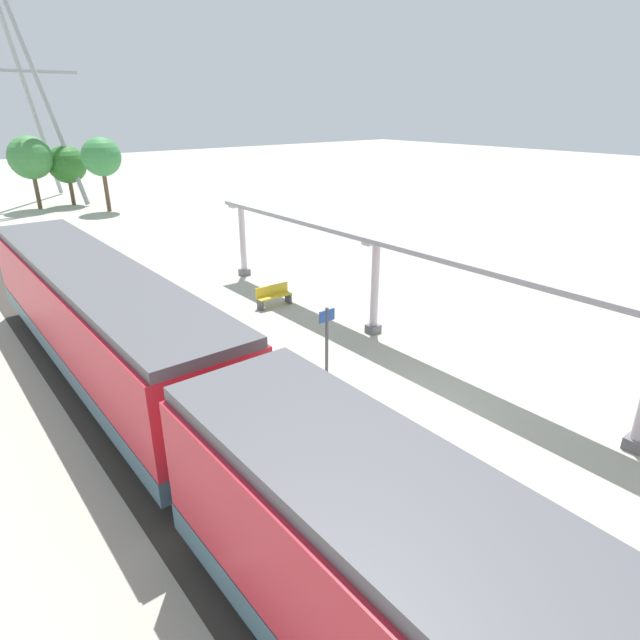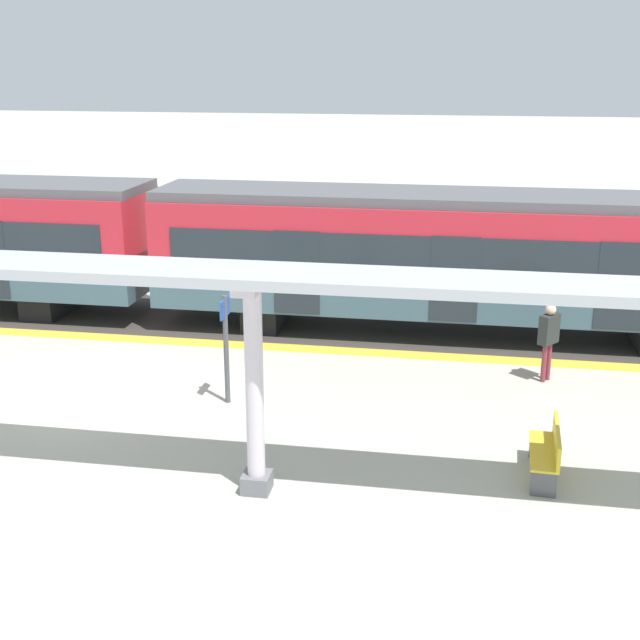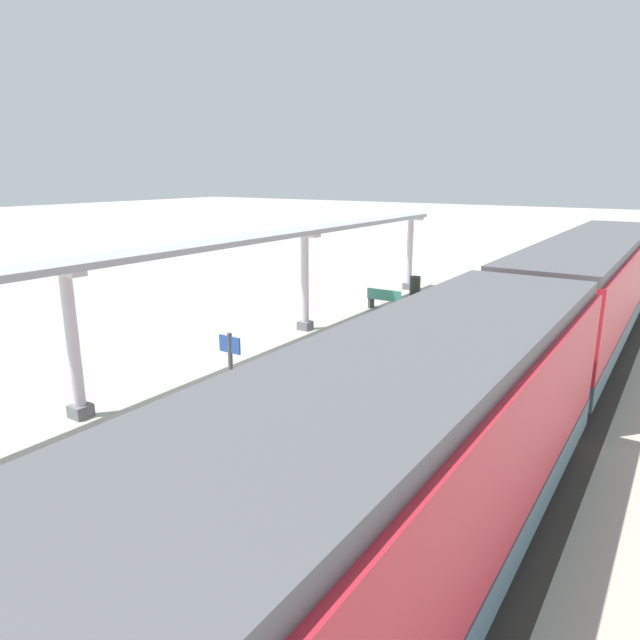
# 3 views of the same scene
# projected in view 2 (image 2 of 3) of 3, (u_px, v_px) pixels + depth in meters

# --- Properties ---
(ground_plane) EXTENTS (176.00, 176.00, 0.00)m
(ground_plane) POSITION_uv_depth(u_px,v_px,m) (80.00, 394.00, 17.03)
(ground_plane) COLOR #ABAD9C
(tactile_edge_strip) EXTENTS (0.52, 34.02, 0.01)m
(tactile_edge_strip) POSITION_uv_depth(u_px,v_px,m) (143.00, 339.00, 20.29)
(tactile_edge_strip) COLOR gold
(tactile_edge_strip) RESTS_ON ground
(trackbed) EXTENTS (3.20, 46.02, 0.01)m
(trackbed) POSITION_uv_depth(u_px,v_px,m) (169.00, 317.00, 22.04)
(trackbed) COLOR #38332D
(trackbed) RESTS_ON ground
(train_far_carriage) EXTENTS (2.65, 14.73, 3.48)m
(train_far_carriage) POSITION_uv_depth(u_px,v_px,m) (456.00, 260.00, 20.29)
(train_far_carriage) COLOR red
(train_far_carriage) RESTS_ON ground
(canopy_pillar_third) EXTENTS (1.10, 0.44, 3.44)m
(canopy_pillar_third) POSITION_uv_depth(u_px,v_px,m) (254.00, 388.00, 12.69)
(canopy_pillar_third) COLOR slate
(canopy_pillar_third) RESTS_ON ground
(bench_mid_platform) EXTENTS (1.52, 0.52, 0.86)m
(bench_mid_platform) POSITION_uv_depth(u_px,v_px,m) (548.00, 452.00, 13.54)
(bench_mid_platform) COLOR gold
(bench_mid_platform) RESTS_ON ground
(platform_info_sign) EXTENTS (0.56, 0.10, 2.20)m
(platform_info_sign) POSITION_uv_depth(u_px,v_px,m) (226.00, 339.00, 16.21)
(platform_info_sign) COLOR #4C4C51
(platform_info_sign) RESTS_ON ground
(passenger_waiting_near_edge) EXTENTS (0.52, 0.47, 1.69)m
(passenger_waiting_near_edge) POSITION_uv_depth(u_px,v_px,m) (549.00, 333.00, 17.40)
(passenger_waiting_near_edge) COLOR maroon
(passenger_waiting_near_edge) RESTS_ON ground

